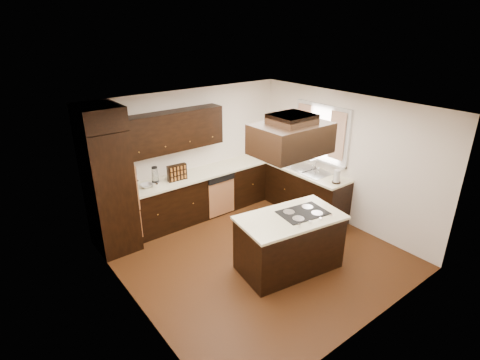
{
  "coord_description": "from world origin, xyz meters",
  "views": [
    {
      "loc": [
        -3.5,
        -4.05,
        3.65
      ],
      "look_at": [
        0.1,
        0.6,
        1.15
      ],
      "focal_mm": 28.0,
      "sensor_mm": 36.0,
      "label": 1
    }
  ],
  "objects_px": {
    "island": "(289,244)",
    "spice_rack": "(177,173)",
    "oven_column": "(110,191)",
    "range_hood": "(291,139)"
  },
  "relations": [
    {
      "from": "oven_column",
      "to": "spice_rack",
      "type": "height_order",
      "value": "oven_column"
    },
    {
      "from": "oven_column",
      "to": "island",
      "type": "relative_size",
      "value": 1.37
    },
    {
      "from": "spice_rack",
      "to": "oven_column",
      "type": "bearing_deg",
      "value": -174.26
    },
    {
      "from": "island",
      "to": "spice_rack",
      "type": "distance_m",
      "value": 2.48
    },
    {
      "from": "range_hood",
      "to": "spice_rack",
      "type": "xyz_separation_m",
      "value": [
        -0.6,
        2.29,
        -1.09
      ]
    },
    {
      "from": "island",
      "to": "spice_rack",
      "type": "bearing_deg",
      "value": 114.98
    },
    {
      "from": "oven_column",
      "to": "spice_rack",
      "type": "xyz_separation_m",
      "value": [
        1.28,
        0.03,
        0.01
      ]
    },
    {
      "from": "island",
      "to": "oven_column",
      "type": "bearing_deg",
      "value": 139.43
    },
    {
      "from": "oven_column",
      "to": "spice_rack",
      "type": "distance_m",
      "value": 1.28
    },
    {
      "from": "oven_column",
      "to": "spice_rack",
      "type": "relative_size",
      "value": 5.78
    }
  ]
}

